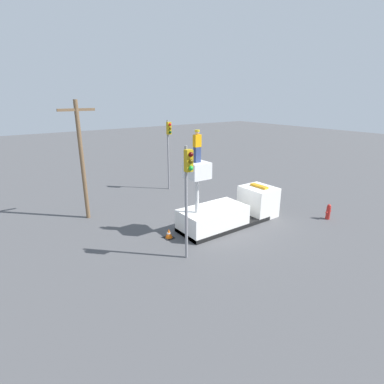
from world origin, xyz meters
name	(u,v)px	position (x,y,z in m)	size (l,w,h in m)	color
ground_plane	(224,225)	(0.00, 0.00, 0.00)	(120.00, 120.00, 0.00)	#4C4C4F
bucket_truck	(230,211)	(0.41, 0.00, 0.89)	(6.96, 2.23, 4.32)	black
worker	(197,146)	(-2.16, 0.00, 5.20)	(0.40, 0.26, 1.75)	navy
traffic_light_pole	(188,182)	(-4.17, -1.99, 3.99)	(0.34, 0.57, 5.65)	gray
traffic_light_across	(169,142)	(1.25, 8.58, 4.16)	(0.34, 0.57, 5.91)	gray
fire_hydrant	(328,212)	(6.25, -3.20, 0.51)	(0.51, 0.27, 1.03)	#B2231E
traffic_cone_rear	(169,234)	(-3.75, 0.53, 0.26)	(0.53, 0.53, 0.55)	black
utility_pole	(82,157)	(-6.56, 6.27, 4.11)	(2.20, 0.26, 7.58)	brown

